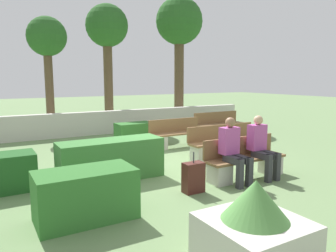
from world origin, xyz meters
TOP-DOWN VIEW (x-y plane):
  - ground_plane at (0.00, 0.00)m, footprint 60.00×60.00m
  - perimeter_wall at (0.00, 5.27)m, footprint 13.18×0.30m
  - bench_front at (1.02, -1.51)m, footprint 1.89×0.48m
  - bench_left_side at (1.86, 0.14)m, footprint 2.17×0.49m
  - bench_right_side at (1.43, 1.88)m, footprint 1.75×0.48m
  - bench_back at (3.83, 2.85)m, footprint 1.95×0.49m
  - person_seated_man at (1.33, -1.65)m, footprint 0.38×0.64m
  - person_seated_woman at (0.56, -1.65)m, footprint 0.38×0.64m
  - hedge_block_near_left at (0.56, 3.13)m, footprint 1.16×0.64m
  - hedge_block_mid_right at (-2.48, -1.87)m, footprint 1.44×0.76m
  - hedge_block_far_left at (-1.46, -0.19)m, footprint 2.14×0.70m
  - planter_corner_left at (-1.24, -4.05)m, footprint 1.03×1.03m
  - suitcase at (-0.44, -1.71)m, footprint 0.39×0.23m
  - tree_center_left at (-1.44, 6.25)m, footprint 1.43×1.43m
  - tree_center_right at (1.12, 7.01)m, footprint 1.77×1.77m
  - tree_rightmost at (4.25, 6.31)m, footprint 2.08×2.08m

SIDE VIEW (x-z plane):
  - ground_plane at x=0.00m, z-range 0.00..0.00m
  - suitcase at x=-0.44m, z-range -0.10..0.66m
  - bench_right_side at x=1.43m, z-range -0.10..0.74m
  - hedge_block_near_left at x=0.56m, z-range 0.00..0.65m
  - bench_front at x=1.02m, z-range -0.10..0.75m
  - bench_back at x=3.83m, z-range -0.09..0.75m
  - bench_left_side at x=1.86m, z-range -0.08..0.76m
  - hedge_block_mid_right at x=-2.48m, z-range 0.00..0.76m
  - hedge_block_far_left at x=-1.46m, z-range 0.00..0.83m
  - perimeter_wall at x=0.00m, z-range 0.00..0.86m
  - planter_corner_left at x=-1.24m, z-range -0.08..0.93m
  - person_seated_man at x=1.33m, z-range 0.06..1.37m
  - person_seated_woman at x=0.56m, z-range 0.06..1.38m
  - tree_center_left at x=-1.44m, z-range 1.25..5.55m
  - tree_center_right at x=1.12m, z-range 1.47..6.62m
  - tree_rightmost at x=4.25m, z-range 1.58..7.22m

